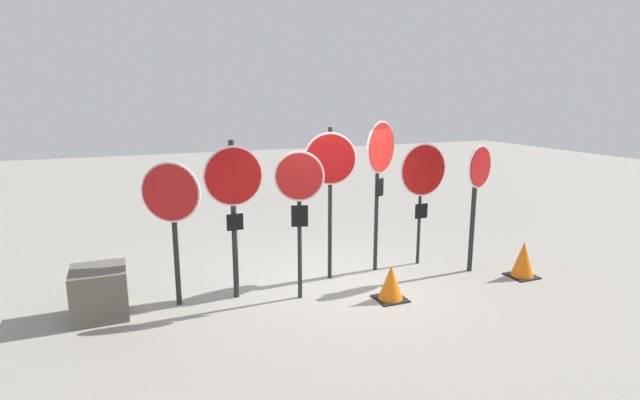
{
  "coord_description": "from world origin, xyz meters",
  "views": [
    {
      "loc": [
        -3.19,
        -7.16,
        3.08
      ],
      "look_at": [
        -0.29,
        0.0,
        1.44
      ],
      "focal_mm": 28.0,
      "sensor_mm": 36.0,
      "label": 1
    }
  ],
  "objects_px": {
    "stop_sign_5": "(423,177)",
    "storage_crate": "(100,292)",
    "stop_sign_0": "(172,205)",
    "stop_sign_2": "(299,192)",
    "stop_sign_6": "(477,184)",
    "stop_sign_4": "(380,162)",
    "traffic_cone_0": "(523,260)",
    "stop_sign_1": "(234,192)",
    "stop_sign_3": "(330,171)",
    "traffic_cone_1": "(391,283)"
  },
  "relations": [
    {
      "from": "storage_crate",
      "to": "traffic_cone_0",
      "type": "bearing_deg",
      "value": -8.83
    },
    {
      "from": "stop_sign_6",
      "to": "stop_sign_5",
      "type": "bearing_deg",
      "value": 110.99
    },
    {
      "from": "stop_sign_5",
      "to": "stop_sign_6",
      "type": "bearing_deg",
      "value": -47.58
    },
    {
      "from": "traffic_cone_1",
      "to": "storage_crate",
      "type": "bearing_deg",
      "value": 165.73
    },
    {
      "from": "stop_sign_4",
      "to": "traffic_cone_0",
      "type": "bearing_deg",
      "value": -61.22
    },
    {
      "from": "stop_sign_6",
      "to": "traffic_cone_0",
      "type": "height_order",
      "value": "stop_sign_6"
    },
    {
      "from": "stop_sign_1",
      "to": "stop_sign_5",
      "type": "xyz_separation_m",
      "value": [
        3.47,
        0.28,
        -0.04
      ]
    },
    {
      "from": "traffic_cone_1",
      "to": "storage_crate",
      "type": "relative_size",
      "value": 0.72
    },
    {
      "from": "stop_sign_1",
      "to": "stop_sign_2",
      "type": "relative_size",
      "value": 1.06
    },
    {
      "from": "stop_sign_0",
      "to": "traffic_cone_1",
      "type": "relative_size",
      "value": 3.93
    },
    {
      "from": "stop_sign_6",
      "to": "storage_crate",
      "type": "xyz_separation_m",
      "value": [
        -6.06,
        0.5,
        -1.22
      ]
    },
    {
      "from": "stop_sign_2",
      "to": "traffic_cone_1",
      "type": "bearing_deg",
      "value": -7.02
    },
    {
      "from": "stop_sign_1",
      "to": "stop_sign_6",
      "type": "xyz_separation_m",
      "value": [
        4.12,
        -0.4,
        -0.1
      ]
    },
    {
      "from": "stop_sign_3",
      "to": "stop_sign_5",
      "type": "bearing_deg",
      "value": 21.45
    },
    {
      "from": "storage_crate",
      "to": "stop_sign_2",
      "type": "bearing_deg",
      "value": -9.99
    },
    {
      "from": "storage_crate",
      "to": "stop_sign_3",
      "type": "bearing_deg",
      "value": 1.8
    },
    {
      "from": "stop_sign_1",
      "to": "traffic_cone_1",
      "type": "relative_size",
      "value": 4.43
    },
    {
      "from": "traffic_cone_0",
      "to": "traffic_cone_1",
      "type": "xyz_separation_m",
      "value": [
        -2.59,
        -0.0,
        -0.04
      ]
    },
    {
      "from": "stop_sign_4",
      "to": "stop_sign_6",
      "type": "xyz_separation_m",
      "value": [
        1.52,
        -0.68,
        -0.38
      ]
    },
    {
      "from": "stop_sign_0",
      "to": "stop_sign_2",
      "type": "distance_m",
      "value": 1.84
    },
    {
      "from": "stop_sign_5",
      "to": "traffic_cone_1",
      "type": "bearing_deg",
      "value": -138.57
    },
    {
      "from": "stop_sign_0",
      "to": "stop_sign_3",
      "type": "relative_size",
      "value": 0.84
    },
    {
      "from": "stop_sign_0",
      "to": "traffic_cone_1",
      "type": "height_order",
      "value": "stop_sign_0"
    },
    {
      "from": "stop_sign_3",
      "to": "stop_sign_6",
      "type": "distance_m",
      "value": 2.57
    },
    {
      "from": "stop_sign_3",
      "to": "stop_sign_2",
      "type": "bearing_deg",
      "value": -121.68
    },
    {
      "from": "stop_sign_3",
      "to": "traffic_cone_1",
      "type": "distance_m",
      "value": 2.03
    },
    {
      "from": "stop_sign_3",
      "to": "storage_crate",
      "type": "relative_size",
      "value": 3.37
    },
    {
      "from": "stop_sign_0",
      "to": "stop_sign_1",
      "type": "height_order",
      "value": "stop_sign_1"
    },
    {
      "from": "stop_sign_0",
      "to": "stop_sign_5",
      "type": "height_order",
      "value": "stop_sign_5"
    },
    {
      "from": "stop_sign_4",
      "to": "traffic_cone_1",
      "type": "distance_m",
      "value": 2.12
    },
    {
      "from": "stop_sign_4",
      "to": "stop_sign_6",
      "type": "height_order",
      "value": "stop_sign_4"
    },
    {
      "from": "stop_sign_0",
      "to": "stop_sign_6",
      "type": "relative_size",
      "value": 0.96
    },
    {
      "from": "stop_sign_6",
      "to": "traffic_cone_1",
      "type": "xyz_separation_m",
      "value": [
        -1.96,
        -0.54,
        -1.3
      ]
    },
    {
      "from": "stop_sign_2",
      "to": "stop_sign_5",
      "type": "bearing_deg",
      "value": 30.79
    },
    {
      "from": "stop_sign_1",
      "to": "storage_crate",
      "type": "relative_size",
      "value": 3.19
    },
    {
      "from": "stop_sign_5",
      "to": "stop_sign_2",
      "type": "bearing_deg",
      "value": -166.92
    },
    {
      "from": "traffic_cone_0",
      "to": "storage_crate",
      "type": "relative_size",
      "value": 0.82
    },
    {
      "from": "stop_sign_3",
      "to": "storage_crate",
      "type": "xyz_separation_m",
      "value": [
        -3.58,
        -0.11,
        -1.51
      ]
    },
    {
      "from": "stop_sign_1",
      "to": "traffic_cone_0",
      "type": "xyz_separation_m",
      "value": [
        4.76,
        -0.93,
        -1.36
      ]
    },
    {
      "from": "stop_sign_4",
      "to": "stop_sign_6",
      "type": "relative_size",
      "value": 1.18
    },
    {
      "from": "stop_sign_2",
      "to": "stop_sign_4",
      "type": "relative_size",
      "value": 0.86
    },
    {
      "from": "stop_sign_2",
      "to": "storage_crate",
      "type": "xyz_separation_m",
      "value": [
        -2.82,
        0.5,
        -1.32
      ]
    },
    {
      "from": "stop_sign_0",
      "to": "stop_sign_6",
      "type": "distance_m",
      "value": 5.03
    },
    {
      "from": "stop_sign_5",
      "to": "storage_crate",
      "type": "distance_m",
      "value": 5.56
    },
    {
      "from": "stop_sign_6",
      "to": "stop_sign_1",
      "type": "bearing_deg",
      "value": 151.5
    },
    {
      "from": "stop_sign_3",
      "to": "storage_crate",
      "type": "distance_m",
      "value": 3.89
    },
    {
      "from": "stop_sign_3",
      "to": "traffic_cone_1",
      "type": "bearing_deg",
      "value": -46.44
    },
    {
      "from": "traffic_cone_1",
      "to": "stop_sign_6",
      "type": "bearing_deg",
      "value": 15.4
    },
    {
      "from": "stop_sign_4",
      "to": "traffic_cone_0",
      "type": "xyz_separation_m",
      "value": [
        2.16,
        -1.22,
        -1.64
      ]
    },
    {
      "from": "stop_sign_5",
      "to": "traffic_cone_1",
      "type": "height_order",
      "value": "stop_sign_5"
    }
  ]
}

